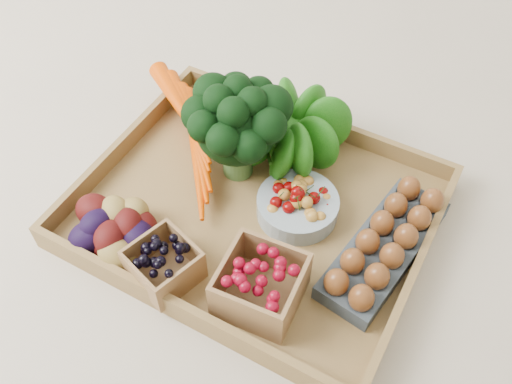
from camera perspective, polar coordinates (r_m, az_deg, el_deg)
The scene contains 10 objects.
ground at distance 0.95m, azimuth -0.00°, elevation -2.28°, with size 4.00×4.00×0.00m, color beige.
tray at distance 0.95m, azimuth -0.00°, elevation -2.01°, with size 0.55×0.45×0.01m, color olive.
carrots at distance 1.01m, azimuth -5.87°, elevation 5.14°, with size 0.24×0.17×0.06m, color #EC4A00, non-canonical shape.
lettuce at distance 0.98m, azimuth 3.38°, elevation 6.70°, with size 0.13×0.13×0.13m, color #12580D.
broccoli at distance 0.95m, azimuth -1.91°, elevation 4.86°, with size 0.17×0.17×0.13m, color black, non-canonical shape.
cherry_bowl at distance 0.92m, azimuth 4.17°, elevation -1.44°, with size 0.13×0.13×0.04m, color #8C9EA5.
egg_carton at distance 0.90m, azimuth 12.66°, elevation -5.59°, with size 0.09×0.26×0.03m, color #3C464D.
potatoes at distance 0.90m, azimuth -14.21°, elevation -3.06°, with size 0.15×0.15×0.09m, color #370908, non-canonical shape.
punnet_blackberry at distance 0.85m, azimuth -9.21°, elevation -7.15°, with size 0.09×0.09×0.06m, color black.
punnet_raspberry at distance 0.82m, azimuth 0.47°, elevation -9.26°, with size 0.11×0.11×0.08m, color maroon.
Camera 1 is at (0.28, -0.50, 0.76)m, focal length 40.00 mm.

